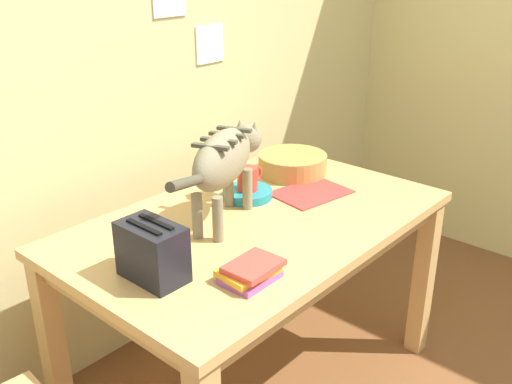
# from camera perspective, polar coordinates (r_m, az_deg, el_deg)

# --- Properties ---
(wall_rear) EXTENTS (4.34, 0.11, 2.50)m
(wall_rear) POSITION_cam_1_polar(r_m,az_deg,el_deg) (2.30, -14.97, 12.63)
(wall_rear) COLOR #CEC584
(wall_rear) RESTS_ON ground_plane
(dining_table) EXTENTS (1.37, 0.85, 0.74)m
(dining_table) POSITION_cam_1_polar(r_m,az_deg,el_deg) (2.10, -0.00, -4.73)
(dining_table) COLOR tan
(dining_table) RESTS_ON ground_plane
(cat) EXTENTS (0.62, 0.29, 0.33)m
(cat) POSITION_cam_1_polar(r_m,az_deg,el_deg) (1.97, -3.04, 3.24)
(cat) COLOR #7D7558
(cat) RESTS_ON dining_table
(saucer_bowl) EXTENTS (0.19, 0.19, 0.03)m
(saucer_bowl) POSITION_cam_1_polar(r_m,az_deg,el_deg) (2.22, -0.84, -0.15)
(saucer_bowl) COLOR teal
(saucer_bowl) RESTS_ON dining_table
(coffee_mug) EXTENTS (0.12, 0.08, 0.09)m
(coffee_mug) POSITION_cam_1_polar(r_m,az_deg,el_deg) (2.20, -0.78, 1.35)
(coffee_mug) COLOR red
(coffee_mug) RESTS_ON saucer_bowl
(magazine) EXTENTS (0.32, 0.25, 0.01)m
(magazine) POSITION_cam_1_polar(r_m,az_deg,el_deg) (2.28, 5.42, -0.05)
(magazine) COLOR red
(magazine) RESTS_ON dining_table
(book_stack) EXTENTS (0.18, 0.14, 0.05)m
(book_stack) POSITION_cam_1_polar(r_m,az_deg,el_deg) (1.68, -0.54, -7.84)
(book_stack) COLOR #9D4F99
(book_stack) RESTS_ON dining_table
(wicker_basket) EXTENTS (0.29, 0.29, 0.08)m
(wicker_basket) POSITION_cam_1_polar(r_m,az_deg,el_deg) (2.46, 3.61, 2.80)
(wicker_basket) COLOR #AE7F40
(wicker_basket) RESTS_ON dining_table
(toaster) EXTENTS (0.12, 0.20, 0.18)m
(toaster) POSITION_cam_1_polar(r_m,az_deg,el_deg) (1.69, -10.18, -5.81)
(toaster) COLOR black
(toaster) RESTS_ON dining_table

